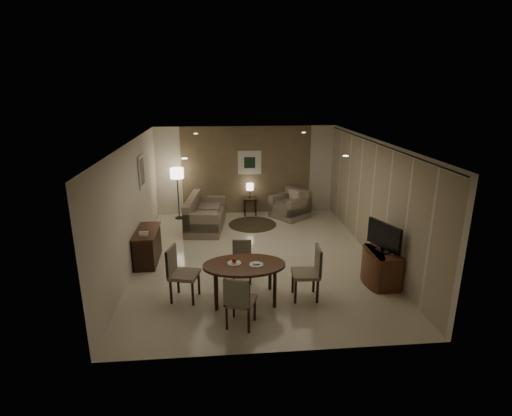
{
  "coord_description": "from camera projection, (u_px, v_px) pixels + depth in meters",
  "views": [
    {
      "loc": [
        -0.8,
        -8.58,
        3.88
      ],
      "look_at": [
        0.0,
        0.2,
        1.15
      ],
      "focal_mm": 28.0,
      "sensor_mm": 36.0,
      "label": 1
    }
  ],
  "objects": [
    {
      "name": "downlight_nr",
      "position": [
        346.0,
        156.0,
        6.99
      ],
      "size": [
        0.1,
        0.1,
        0.01
      ],
      "primitive_type": "cylinder",
      "color": "white",
      "rests_on": "ceiling"
    },
    {
      "name": "round_rug",
      "position": [
        253.0,
        224.0,
        11.57
      ],
      "size": [
        1.38,
        1.38,
        0.01
      ],
      "primitive_type": "cylinder",
      "color": "#3D3322",
      "rests_on": "floor"
    },
    {
      "name": "downlight_nl",
      "position": [
        184.0,
        159.0,
        6.75
      ],
      "size": [
        0.1,
        0.1,
        0.01
      ],
      "primitive_type": "cylinder",
      "color": "white",
      "rests_on": "ceiling"
    },
    {
      "name": "fruit_apple",
      "position": [
        234.0,
        261.0,
        7.36
      ],
      "size": [
        0.09,
        0.09,
        0.09
      ],
      "primitive_type": "sphere",
      "color": "red",
      "rests_on": "plate_a"
    },
    {
      "name": "art_left_canvas",
      "position": [
        142.0,
        172.0,
        9.74
      ],
      "size": [
        0.01,
        0.46,
        0.64
      ],
      "primitive_type": "cube",
      "color": "gray",
      "rests_on": "wall_left"
    },
    {
      "name": "tv_cabinet",
      "position": [
        382.0,
        267.0,
        8.06
      ],
      "size": [
        0.48,
        0.9,
        0.7
      ],
      "primitive_type": null,
      "color": "#5D2D1C",
      "rests_on": "floor"
    },
    {
      "name": "chair_near",
      "position": [
        241.0,
        300.0,
        6.61
      ],
      "size": [
        0.58,
        0.58,
        0.94
      ],
      "primitive_type": null,
      "rotation": [
        0.0,
        0.0,
        2.79
      ],
      "color": "gray",
      "rests_on": "floor"
    },
    {
      "name": "chair_right",
      "position": [
        305.0,
        273.0,
        7.46
      ],
      "size": [
        0.52,
        0.52,
        1.02
      ],
      "primitive_type": null,
      "rotation": [
        0.0,
        0.0,
        -1.63
      ],
      "color": "gray",
      "rests_on": "floor"
    },
    {
      "name": "armchair",
      "position": [
        290.0,
        204.0,
        12.07
      ],
      "size": [
        1.29,
        1.31,
        0.85
      ],
      "primitive_type": null,
      "rotation": [
        0.0,
        0.0,
        -0.94
      ],
      "color": "gray",
      "rests_on": "floor"
    },
    {
      "name": "sofa",
      "position": [
        205.0,
        213.0,
        11.18
      ],
      "size": [
        1.97,
        1.14,
        0.89
      ],
      "primitive_type": null,
      "rotation": [
        0.0,
        0.0,
        1.46
      ],
      "color": "gray",
      "rests_on": "floor"
    },
    {
      "name": "dining_table",
      "position": [
        244.0,
        282.0,
        7.45
      ],
      "size": [
        1.53,
        0.96,
        0.72
      ],
      "primitive_type": null,
      "color": "#4D2818",
      "rests_on": "floor"
    },
    {
      "name": "chair_far",
      "position": [
        242.0,
        262.0,
        8.12
      ],
      "size": [
        0.43,
        0.43,
        0.84
      ],
      "primitive_type": null,
      "rotation": [
        0.0,
        0.0,
        -0.07
      ],
      "color": "gray",
      "rests_on": "floor"
    },
    {
      "name": "curtain_wall",
      "position": [
        372.0,
        200.0,
        9.22
      ],
      "size": [
        0.08,
        6.7,
        2.58
      ],
      "primitive_type": null,
      "color": "#BCB193",
      "rests_on": "wall_right"
    },
    {
      "name": "downlight_fl",
      "position": [
        196.0,
        134.0,
        10.18
      ],
      "size": [
        0.1,
        0.1,
        0.01
      ],
      "primitive_type": "cylinder",
      "color": "white",
      "rests_on": "ceiling"
    },
    {
      "name": "console_desk",
      "position": [
        148.0,
        246.0,
        9.05
      ],
      "size": [
        0.48,
        1.2,
        0.75
      ],
      "primitive_type": null,
      "color": "#4D2818",
      "rests_on": "floor"
    },
    {
      "name": "art_back_canvas",
      "position": [
        250.0,
        163.0,
        12.19
      ],
      "size": [
        0.34,
        0.01,
        0.34
      ],
      "primitive_type": "cube",
      "color": "black",
      "rests_on": "wall_back"
    },
    {
      "name": "napkin",
      "position": [
        256.0,
        263.0,
        7.3
      ],
      "size": [
        0.12,
        0.08,
        0.03
      ],
      "primitive_type": "cube",
      "color": "white",
      "rests_on": "plate_b"
    },
    {
      "name": "room_shell",
      "position": [
        255.0,
        197.0,
        9.36
      ],
      "size": [
        5.5,
        7.0,
        2.7
      ],
      "color": "beige",
      "rests_on": "ground"
    },
    {
      "name": "downlight_fr",
      "position": [
        304.0,
        133.0,
        10.42
      ],
      "size": [
        0.1,
        0.1,
        0.01
      ],
      "primitive_type": "cylinder",
      "color": "white",
      "rests_on": "ceiling"
    },
    {
      "name": "art_back_frame",
      "position": [
        250.0,
        163.0,
        12.21
      ],
      "size": [
        0.72,
        0.03,
        0.72
      ],
      "primitive_type": "cube",
      "color": "silver",
      "rests_on": "wall_back"
    },
    {
      "name": "curtain_rod",
      "position": [
        377.0,
        143.0,
        8.83
      ],
      "size": [
        0.03,
        6.8,
        0.03
      ],
      "primitive_type": "cylinder",
      "rotation": [
        1.57,
        0.0,
        0.0
      ],
      "color": "black",
      "rests_on": "wall_right"
    },
    {
      "name": "flat_tv",
      "position": [
        384.0,
        236.0,
        7.86
      ],
      "size": [
        0.36,
        0.85,
        0.6
      ],
      "primitive_type": null,
      "rotation": [
        0.0,
        0.0,
        0.35
      ],
      "color": "black",
      "rests_on": "tv_cabinet"
    },
    {
      "name": "art_left_frame",
      "position": [
        142.0,
        172.0,
        9.74
      ],
      "size": [
        0.03,
        0.6,
        0.8
      ],
      "primitive_type": "cube",
      "color": "silver",
      "rests_on": "wall_left"
    },
    {
      "name": "telephone",
      "position": [
        144.0,
        233.0,
        8.64
      ],
      "size": [
        0.2,
        0.14,
        0.09
      ],
      "primitive_type": null,
      "color": "white",
      "rests_on": "console_desk"
    },
    {
      "name": "side_table",
      "position": [
        250.0,
        206.0,
        12.39
      ],
      "size": [
        0.42,
        0.42,
        0.54
      ],
      "primitive_type": null,
      "color": "black",
      "rests_on": "floor"
    },
    {
      "name": "floor_lamp",
      "position": [
        178.0,
        194.0,
        11.89
      ],
      "size": [
        0.39,
        0.39,
        1.54
      ],
      "primitive_type": null,
      "color": "#FFE5B7",
      "rests_on": "floor"
    },
    {
      "name": "taupe_accent",
      "position": [
        246.0,
        170.0,
        12.3
      ],
      "size": [
        3.96,
        0.03,
        2.7
      ],
      "primitive_type": "cube",
      "color": "#7F6B4F",
      "rests_on": "wall_back"
    },
    {
      "name": "chair_left",
      "position": [
        184.0,
        274.0,
        7.41
      ],
      "size": [
        0.6,
        0.6,
        1.03
      ],
      "primitive_type": null,
      "rotation": [
        0.0,
        0.0,
        1.34
      ],
      "color": "gray",
      "rests_on": "floor"
    },
    {
      "name": "table_lamp",
      "position": [
        250.0,
        190.0,
        12.25
      ],
      "size": [
        0.22,
        0.22,
        0.5
      ],
      "primitive_type": null,
      "color": "#FFEAC1",
      "rests_on": "side_table"
    },
    {
      "name": "plate_b",
      "position": [
        256.0,
        265.0,
        7.31
      ],
      "size": [
        0.26,
        0.26,
        0.02
      ],
      "primitive_type": "cylinder",
      "color": "white",
      "rests_on": "dining_table"
    },
    {
      "name": "plate_a",
      "position": [
        234.0,
        263.0,
        7.37
      ],
      "size": [
        0.26,
        0.26,
        0.02
      ],
      "primitive_type": "cylinder",
      "color": "white",
      "rests_on": "dining_table"
    }
  ]
}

